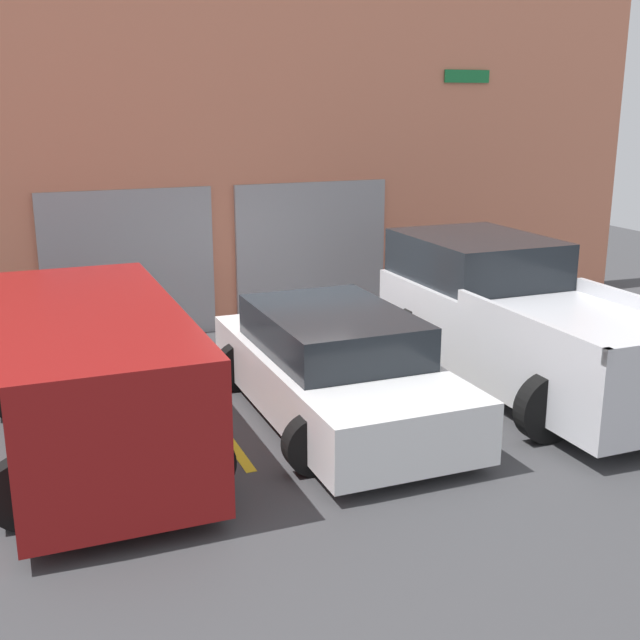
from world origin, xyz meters
The scene contains 8 objects.
ground_plane centered at (0.00, 0.00, 0.00)m, with size 28.00×28.00×0.00m, color #3D3D3F.
shophouse_building centered at (0.00, 3.29, 2.92)m, with size 15.67×0.68×5.90m.
pickup_truck centered at (2.82, -1.03, 0.87)m, with size 2.56×5.10×1.85m.
sedan_white centered at (0.00, -1.27, 0.62)m, with size 2.27×4.34×1.32m.
sedan_side centered at (-2.82, -1.29, 0.89)m, with size 2.28×4.52×1.65m.
parking_stripe_left centered at (-1.41, -1.30, 0.00)m, with size 0.12×2.20×0.01m, color gold.
parking_stripe_centre centered at (1.41, -1.30, 0.00)m, with size 0.12×2.20×0.01m, color gold.
parking_stripe_right centered at (4.23, -1.30, 0.00)m, with size 0.12×2.20×0.01m, color gold.
Camera 1 is at (-3.60, -9.76, 3.76)m, focal length 45.00 mm.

